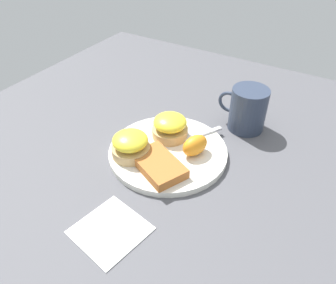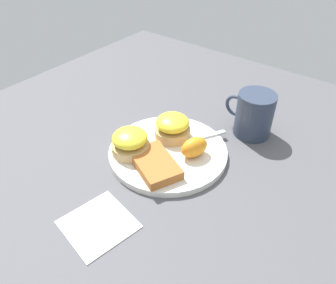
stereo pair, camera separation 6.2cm
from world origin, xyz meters
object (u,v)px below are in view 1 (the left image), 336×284
Objects in this scene: fork at (176,143)px; sandwich_benedict_left at (170,127)px; hashbrown_patty at (158,165)px; sandwich_benedict_right at (131,145)px; cup at (247,109)px; orange_wedge at (195,145)px.

sandwich_benedict_left is at bearing -33.46° from fork.
hashbrown_patty is at bearing 96.40° from fork.
sandwich_benedict_right is 0.07m from hashbrown_patty.
fork is at bearing 56.93° from cup.
sandwich_benedict_right is 0.43× the size of fork.
orange_wedge is at bearing -116.82° from hashbrown_patty.
sandwich_benedict_right is 0.71× the size of hashbrown_patty.
sandwich_benedict_right is 0.29m from cup.
sandwich_benedict_right is 1.34× the size of orange_wedge.
hashbrown_patty is (-0.04, 0.11, -0.02)m from sandwich_benedict_left.
fork is (0.01, -0.09, -0.01)m from hashbrown_patty.
sandwich_benedict_left is 0.19m from cup.
sandwich_benedict_left and sandwich_benedict_right have the same top height.
sandwich_benedict_left is 0.11m from hashbrown_patty.
cup is at bearing -123.07° from fork.
sandwich_benedict_right reaches higher than orange_wedge.
sandwich_benedict_left is at bearing 47.39° from cup.
cup is at bearing -107.27° from orange_wedge.
fork is (-0.06, -0.08, -0.02)m from sandwich_benedict_right.
sandwich_benedict_left is 1.00× the size of sandwich_benedict_right.
orange_wedge is (-0.11, -0.07, -0.00)m from sandwich_benedict_right.
fork is at bearing 146.54° from sandwich_benedict_left.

